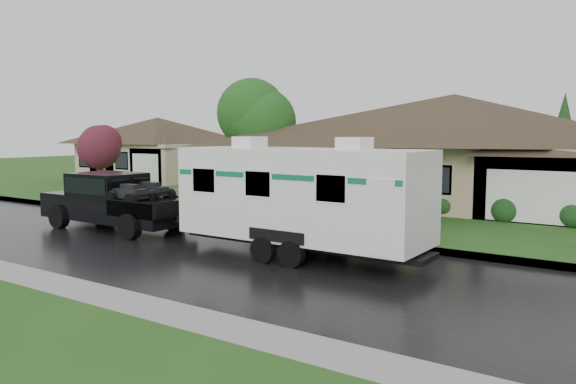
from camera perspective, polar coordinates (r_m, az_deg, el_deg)
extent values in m
plane|color=#254C17|center=(18.95, -3.06, -5.51)|extent=(140.00, 140.00, 0.00)
cube|color=black|center=(17.44, -7.06, -6.56)|extent=(140.00, 8.00, 0.01)
cube|color=gray|center=(20.74, 0.71, -4.28)|extent=(140.00, 0.50, 0.15)
cube|color=#254C17|center=(32.04, 13.39, -0.76)|extent=(140.00, 26.00, 0.15)
cube|color=tan|center=(30.29, 16.33, 1.77)|extent=(18.00, 10.00, 3.00)
pyramid|color=#392C1F|center=(30.28, 16.57, 9.53)|extent=(19.44, 10.80, 2.60)
cube|color=tan|center=(26.16, 25.59, 0.43)|extent=(5.76, 4.00, 2.70)
cube|color=tan|center=(45.35, -13.04, 3.09)|extent=(10.00, 8.00, 2.80)
pyramid|color=#392C1F|center=(45.31, -13.14, 7.39)|extent=(10.80, 8.64, 2.00)
cube|color=tan|center=(41.81, -12.25, 2.68)|extent=(3.20, 4.00, 2.52)
cylinder|color=#382B1E|center=(28.56, -3.41, 1.45)|extent=(0.42, 0.42, 2.70)
sphere|color=#276320|center=(28.47, -3.45, 7.40)|extent=(3.73, 3.73, 3.73)
cylinder|color=#382B1E|center=(33.64, -18.51, 1.08)|extent=(0.33, 0.33, 1.80)
sphere|color=maroon|center=(33.53, -18.62, 4.43)|extent=(2.48, 2.48, 2.48)
sphere|color=#143814|center=(28.83, 1.32, -0.19)|extent=(1.00, 1.00, 1.00)
sphere|color=#143814|center=(27.55, 5.72, -0.52)|extent=(1.00, 1.00, 1.00)
sphere|color=#143814|center=(26.45, 10.52, -0.86)|extent=(1.00, 1.00, 1.00)
sphere|color=#143814|center=(25.55, 15.70, -1.23)|extent=(1.00, 1.00, 1.00)
sphere|color=#143814|center=(24.88, 21.21, -1.61)|extent=(1.00, 1.00, 1.00)
sphere|color=#143814|center=(24.45, 26.97, -2.00)|extent=(1.00, 1.00, 1.00)
cube|color=black|center=(23.02, -17.13, -1.53)|extent=(6.64, 2.21, 0.95)
cube|color=black|center=(24.92, -20.66, -0.40)|extent=(1.77, 2.16, 0.39)
cube|color=black|center=(23.27, -17.88, 0.63)|extent=(2.65, 2.08, 1.00)
cube|color=black|center=(23.26, -17.88, 0.77)|extent=(2.43, 2.12, 0.61)
cube|color=black|center=(21.40, -13.62, -1.40)|extent=(2.43, 2.10, 0.07)
cylinder|color=black|center=(24.13, -22.24, -2.33)|extent=(0.93, 0.35, 0.93)
cylinder|color=black|center=(25.37, -18.17, -1.78)|extent=(0.93, 0.35, 0.93)
cylinder|color=black|center=(20.78, -15.79, -3.40)|extent=(0.93, 0.35, 0.93)
cylinder|color=black|center=(22.22, -11.51, -2.69)|extent=(0.93, 0.35, 0.93)
cube|color=white|center=(17.01, 1.42, -0.14)|extent=(7.74, 2.65, 2.71)
cube|color=black|center=(17.25, 1.40, -5.17)|extent=(8.19, 1.33, 0.15)
cube|color=#0E6546|center=(16.96, 1.42, 1.86)|extent=(7.59, 2.67, 0.15)
cube|color=white|center=(18.07, -3.91, 5.08)|extent=(0.77, 0.88, 0.35)
cube|color=white|center=(16.03, 6.78, 4.92)|extent=(0.77, 0.88, 0.35)
cylinder|color=black|center=(16.49, -2.53, -5.90)|extent=(0.77, 0.27, 0.77)
cylinder|color=black|center=(18.60, 2.29, -4.52)|extent=(0.77, 0.27, 0.77)
cylinder|color=black|center=(15.92, 0.36, -6.33)|extent=(0.77, 0.27, 0.77)
cylinder|color=black|center=(18.11, 4.98, -4.83)|extent=(0.77, 0.27, 0.77)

